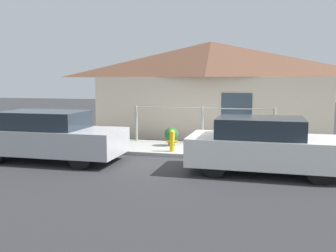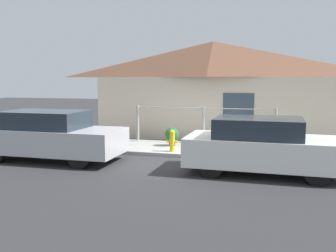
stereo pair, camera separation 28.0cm
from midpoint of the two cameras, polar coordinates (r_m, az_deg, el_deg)
name	(u,v)px [view 1 (the left image)]	position (r m, az deg, el deg)	size (l,w,h in m)	color
ground_plane	(191,158)	(11.07, 2.84, -4.94)	(60.00, 60.00, 0.00)	#2D2D30
sidewalk	(197,150)	(12.14, 3.85, -3.60)	(24.00, 2.24, 0.11)	#9E9E99
house	(210,63)	(14.82, 5.92, 9.47)	(9.22, 2.23, 3.77)	beige
fence	(202,123)	(12.97, 4.61, 0.42)	(4.90, 0.10, 1.27)	#999993
car_left	(49,136)	(11.19, -18.38, -1.44)	(4.16, 1.70, 1.42)	#B7B7BC
car_right	(264,146)	(9.50, 13.65, -2.91)	(3.81, 1.80, 1.38)	white
fire_hydrant	(172,140)	(11.47, -0.05, -2.17)	(0.36, 0.16, 0.67)	yellow
potted_plant_near_hydrant	(171,135)	(12.45, -0.12, -1.40)	(0.46, 0.46, 0.62)	#9E5638
potted_plant_by_fence	(106,134)	(13.18, -10.06, -1.25)	(0.50, 0.50, 0.59)	brown
potted_plant_corner	(265,137)	(12.23, 13.92, -1.64)	(0.60, 0.60, 0.70)	#9E5638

